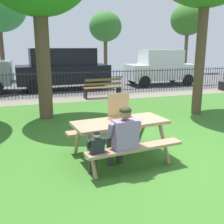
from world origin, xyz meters
TOP-DOWN VIEW (x-y plane):
  - ground at (0.00, 1.56)m, footprint 28.00×11.13m
  - cobblestone_walkway at (0.00, 6.43)m, footprint 28.00×1.40m
  - street_asphalt at (0.00, 10.70)m, footprint 28.00×7.13m
  - picnic_table_foreground at (-0.65, 0.01)m, footprint 1.95×1.67m
  - pizza_box_open at (-0.60, 0.06)m, footprint 0.50×0.53m
  - adult_at_table at (-0.79, -0.51)m, footprint 0.63×0.62m
  - child_at_table at (-1.30, -0.59)m, footprint 0.33×0.33m
  - iron_fence_streetside at (0.00, 7.13)m, footprint 18.11×0.03m
  - park_bench_center at (0.77, 6.29)m, footprint 1.62×0.53m
  - parked_car_left at (-0.49, 9.21)m, footprint 4.68×2.12m
  - parked_car_center at (5.04, 9.21)m, footprint 3.91×1.85m
  - far_tree_center at (3.67, 15.64)m, footprint 2.46×2.46m
  - far_tree_midright at (10.83, 15.64)m, footprint 2.84×2.84m

SIDE VIEW (x-z plane):
  - ground at x=0.00m, z-range -0.02..0.00m
  - street_asphalt at x=0.00m, z-range -0.01..0.00m
  - cobblestone_walkway at x=0.00m, z-range -0.01..0.00m
  - park_bench_center at x=0.77m, z-range -0.01..0.84m
  - child_at_table at x=-1.30m, z-range 0.09..0.93m
  - iron_fence_streetside at x=0.00m, z-range 0.01..1.13m
  - picnic_table_foreground at x=-0.65m, z-range 0.20..0.99m
  - adult_at_table at x=-0.79m, z-range 0.06..1.25m
  - pizza_box_open at x=-0.60m, z-range 0.61..1.12m
  - parked_car_center at x=5.04m, z-range 0.02..2.00m
  - parked_car_left at x=-0.49m, z-range 0.06..2.14m
  - far_tree_center at x=3.67m, z-range 1.22..5.96m
  - far_tree_midright at x=10.83m, z-range 1.49..7.11m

